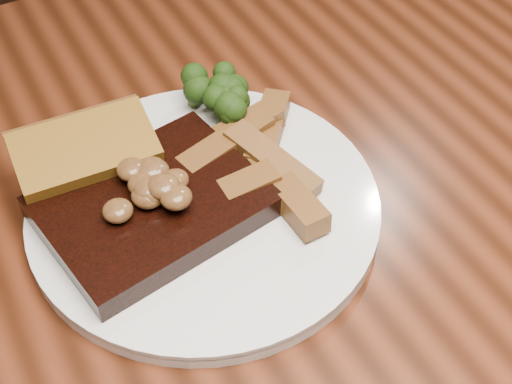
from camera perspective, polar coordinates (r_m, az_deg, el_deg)
dining_table at (r=0.68m, az=-0.01°, el=-8.35°), size 1.60×0.90×0.75m
chair_far at (r=1.30m, az=-15.39°, el=9.38°), size 0.43×0.43×0.83m
plate at (r=0.62m, az=-4.16°, el=-1.27°), size 0.31×0.31×0.01m
steak at (r=0.60m, az=-8.24°, el=-1.21°), size 0.19×0.16×0.03m
steak_bone at (r=0.56m, az=-5.81°, el=-5.54°), size 0.15×0.04×0.02m
mushroom_pile at (r=0.58m, az=-8.41°, el=0.41°), size 0.08×0.08×0.03m
garlic_bread at (r=0.64m, az=-13.16°, el=1.82°), size 0.12×0.07×0.03m
potato_wedges at (r=0.62m, az=1.36°, el=1.08°), size 0.12×0.12×0.02m
broccoli_cluster at (r=0.67m, az=-2.95°, el=6.72°), size 0.08×0.08×0.04m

